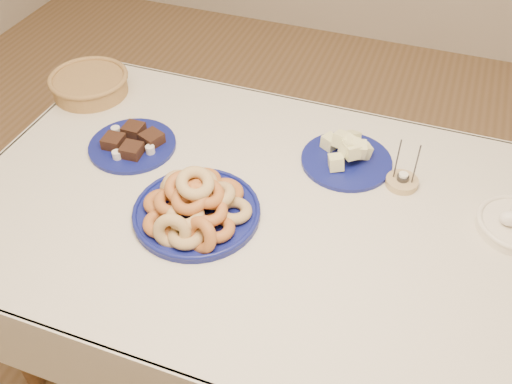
% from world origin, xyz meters
% --- Properties ---
extents(ground, '(5.00, 5.00, 0.00)m').
position_xyz_m(ground, '(0.00, 0.00, 0.00)').
color(ground, brown).
rests_on(ground, ground).
extents(dining_table, '(1.71, 1.11, 0.75)m').
position_xyz_m(dining_table, '(0.00, 0.00, 0.64)').
color(dining_table, brown).
rests_on(dining_table, ground).
extents(donut_platter, '(0.37, 0.37, 0.16)m').
position_xyz_m(donut_platter, '(-0.16, -0.10, 0.79)').
color(donut_platter, navy).
rests_on(donut_platter, dining_table).
extents(melon_plate, '(0.31, 0.31, 0.10)m').
position_xyz_m(melon_plate, '(0.18, 0.28, 0.78)').
color(melon_plate, navy).
rests_on(melon_plate, dining_table).
extents(brownie_plate, '(0.30, 0.30, 0.05)m').
position_xyz_m(brownie_plate, '(-0.47, 0.11, 0.77)').
color(brownie_plate, navy).
rests_on(brownie_plate, dining_table).
extents(wicker_basket, '(0.36, 0.36, 0.07)m').
position_xyz_m(wicker_basket, '(-0.77, 0.33, 0.79)').
color(wicker_basket, brown).
rests_on(wicker_basket, dining_table).
extents(candle_holder, '(0.11, 0.11, 0.16)m').
position_xyz_m(candle_holder, '(0.35, 0.23, 0.77)').
color(candle_holder, tan).
rests_on(candle_holder, dining_table).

